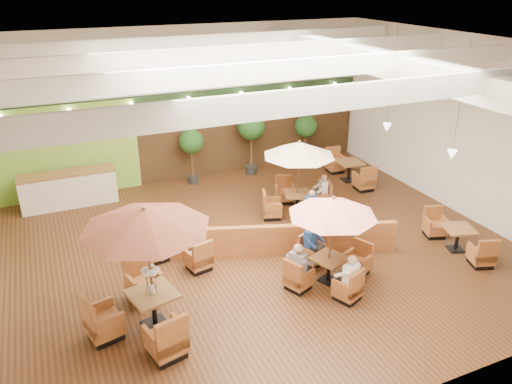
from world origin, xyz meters
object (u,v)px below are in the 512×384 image
topiary_2 (306,128)px  table_4 (457,239)px  table_1 (332,224)px  topiary_1 (251,129)px  service_counter (69,189)px  booth_divider (281,240)px  table_5 (349,171)px  diner_3 (311,203)px  diner_2 (299,262)px  diner_4 (322,188)px  topiary_0 (191,144)px  table_2 (299,164)px  diner_0 (349,273)px  table_0 (144,244)px  table_3 (180,241)px  diner_1 (312,239)px

topiary_2 → table_4: bearing=-85.3°
table_1 → topiary_1: (1.12, 7.48, 0.16)m
service_counter → booth_divider: (4.99, -5.64, -0.14)m
table_5 → topiary_1: 3.95m
topiary_1 → diner_3: size_ratio=3.32×
table_1 → diner_2: bearing=157.5°
diner_4 → diner_3: bearing=148.6°
table_5 → topiary_1: (-3.03, 2.10, 1.42)m
table_4 → topiary_0: 9.32m
table_2 → table_4: 5.05m
service_counter → topiary_1: bearing=1.7°
booth_divider → diner_0: bearing=-59.1°
table_0 → diner_4: (6.44, 3.67, -1.32)m
table_0 → table_3: size_ratio=1.18×
table_4 → topiary_1: (-2.94, 7.60, 1.45)m
topiary_1 → topiary_2: topiary_1 is taller
table_5 → table_4: bearing=-86.2°
booth_divider → table_4: 4.90m
table_5 → topiary_0: 5.87m
topiary_2 → topiary_0: bearing=-180.0°
table_1 → table_3: (-3.04, 2.71, -1.17)m
diner_1 → diner_3: bearing=-148.6°
table_0 → diner_2: size_ratio=3.63×
topiary_0 → diner_2: (0.35, -7.48, -0.75)m
booth_divider → diner_3: diner_3 is taller
table_5 → table_2: bearing=-146.9°
table_0 → diner_3: 6.34m
table_3 → topiary_0: topiary_0 is taller
table_1 → diner_4: table_1 is taller
table_2 → diner_3: bearing=-70.0°
table_3 → table_4: bearing=-33.9°
table_0 → table_5: size_ratio=1.14×
service_counter → diner_0: (5.50, -8.13, 0.16)m
table_5 → diner_1: diner_1 is taller
table_4 → diner_0: diner_0 is taller
diner_1 → diner_2: diner_2 is taller
diner_0 → diner_1: diner_1 is taller
service_counter → table_2: bearing=-28.2°
table_5 → diner_4: 2.73m
table_5 → topiary_1: bearing=150.0°
topiary_2 → diner_3: (-2.34, -4.63, -0.80)m
diner_2 → diner_4: 4.70m
table_0 → table_4: 8.68m
booth_divider → table_5: table_5 is taller
table_5 → topiary_0: (-5.36, 2.10, 1.15)m
diner_3 → table_4: bearing=-17.0°
table_2 → table_5: 3.70m
table_5 → diner_0: 7.50m
table_1 → table_4: bearing=-24.2°
service_counter → table_5: 9.84m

